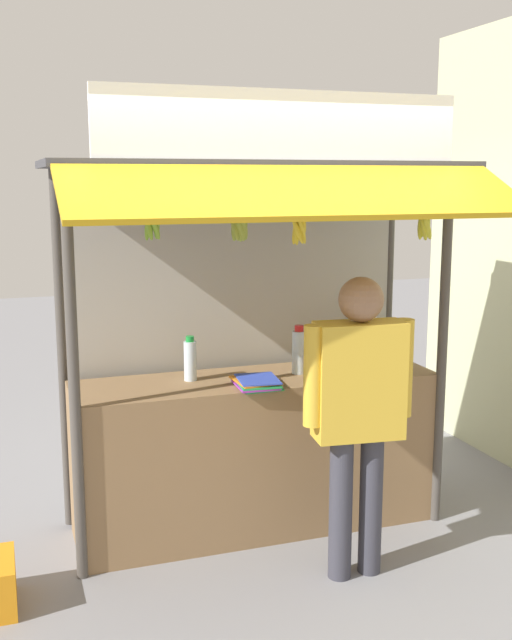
{
  "coord_description": "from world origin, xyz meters",
  "views": [
    {
      "loc": [
        -1.43,
        -4.18,
        2.12
      ],
      "look_at": [
        0.0,
        0.0,
        1.29
      ],
      "focal_mm": 42.88,
      "sensor_mm": 36.0,
      "label": 1
    }
  ],
  "objects_px": {
    "water_bottle_left": "(190,360)",
    "water_bottle_back_right": "(372,338)",
    "water_bottle_mid_right": "(396,340)",
    "magazine_stack_mid_left": "(257,383)",
    "vendor_person": "(358,400)",
    "magazine_stack_front_left": "(333,366)",
    "banana_bunch_inner_left": "(299,230)",
    "banana_bunch_inner_right": "(425,227)",
    "water_bottle_far_left": "(299,351)",
    "banana_bunch_leftmost": "(152,223)",
    "banana_bunch_rightmost": "(239,227)"
  },
  "relations": [
    {
      "from": "banana_bunch_inner_left",
      "to": "water_bottle_far_left",
      "type": "bearing_deg",
      "value": 66.89
    },
    {
      "from": "water_bottle_left",
      "to": "banana_bunch_leftmost",
      "type": "distance_m",
      "value": 0.99
    },
    {
      "from": "magazine_stack_front_left",
      "to": "banana_bunch_inner_right",
      "type": "xyz_separation_m",
      "value": [
        0.37,
        -0.38,
        0.87
      ]
    },
    {
      "from": "water_bottle_back_right",
      "to": "magazine_stack_mid_left",
      "type": "height_order",
      "value": "water_bottle_back_right"
    },
    {
      "from": "magazine_stack_mid_left",
      "to": "banana_bunch_rightmost",
      "type": "distance_m",
      "value": 0.94
    },
    {
      "from": "magazine_stack_mid_left",
      "to": "magazine_stack_front_left",
      "type": "height_order",
      "value": "magazine_stack_front_left"
    },
    {
      "from": "magazine_stack_mid_left",
      "to": "magazine_stack_front_left",
      "type": "distance_m",
      "value": 0.59
    },
    {
      "from": "water_bottle_far_left",
      "to": "banana_bunch_rightmost",
      "type": "distance_m",
      "value": 1.02
    },
    {
      "from": "water_bottle_left",
      "to": "water_bottle_mid_right",
      "type": "distance_m",
      "value": 1.42
    },
    {
      "from": "banana_bunch_leftmost",
      "to": "water_bottle_mid_right",
      "type": "bearing_deg",
      "value": 17.85
    },
    {
      "from": "banana_bunch_leftmost",
      "to": "banana_bunch_inner_left",
      "type": "height_order",
      "value": "same"
    },
    {
      "from": "banana_bunch_rightmost",
      "to": "banana_bunch_inner_right",
      "type": "bearing_deg",
      "value": -0.03
    },
    {
      "from": "water_bottle_mid_right",
      "to": "vendor_person",
      "type": "relative_size",
      "value": 0.16
    },
    {
      "from": "magazine_stack_mid_left",
      "to": "banana_bunch_inner_left",
      "type": "distance_m",
      "value": 0.92
    },
    {
      "from": "banana_bunch_inner_left",
      "to": "banana_bunch_inner_right",
      "type": "bearing_deg",
      "value": 0.18
    },
    {
      "from": "magazine_stack_front_left",
      "to": "banana_bunch_leftmost",
      "type": "distance_m",
      "value": 1.55
    },
    {
      "from": "magazine_stack_mid_left",
      "to": "banana_bunch_leftmost",
      "type": "xyz_separation_m",
      "value": [
        -0.62,
        -0.2,
        0.93
      ]
    },
    {
      "from": "water_bottle_far_left",
      "to": "banana_bunch_leftmost",
      "type": "height_order",
      "value": "banana_bunch_leftmost"
    },
    {
      "from": "magazine_stack_mid_left",
      "to": "vendor_person",
      "type": "xyz_separation_m",
      "value": [
        0.37,
        -0.54,
        0.01
      ]
    },
    {
      "from": "water_bottle_mid_right",
      "to": "vendor_person",
      "type": "xyz_separation_m",
      "value": [
        -0.72,
        -0.9,
        -0.09
      ]
    },
    {
      "from": "banana_bunch_inner_left",
      "to": "vendor_person",
      "type": "bearing_deg",
      "value": -59.05
    },
    {
      "from": "banana_bunch_leftmost",
      "to": "vendor_person",
      "type": "bearing_deg",
      "value": -19.11
    },
    {
      "from": "water_bottle_left",
      "to": "water_bottle_mid_right",
      "type": "height_order",
      "value": "water_bottle_mid_right"
    },
    {
      "from": "magazine_stack_front_left",
      "to": "banana_bunch_inner_left",
      "type": "height_order",
      "value": "banana_bunch_inner_left"
    },
    {
      "from": "water_bottle_mid_right",
      "to": "banana_bunch_inner_right",
      "type": "height_order",
      "value": "banana_bunch_inner_right"
    },
    {
      "from": "banana_bunch_rightmost",
      "to": "vendor_person",
      "type": "relative_size",
      "value": 0.18
    },
    {
      "from": "water_bottle_left",
      "to": "magazine_stack_front_left",
      "type": "height_order",
      "value": "water_bottle_left"
    },
    {
      "from": "water_bottle_left",
      "to": "banana_bunch_leftmost",
      "type": "relative_size",
      "value": 0.99
    },
    {
      "from": "water_bottle_left",
      "to": "water_bottle_back_right",
      "type": "xyz_separation_m",
      "value": [
        1.28,
        0.16,
        0.01
      ]
    },
    {
      "from": "water_bottle_back_right",
      "to": "vendor_person",
      "type": "xyz_separation_m",
      "value": [
        -0.58,
        -0.97,
        -0.1
      ]
    },
    {
      "from": "water_bottle_left",
      "to": "banana_bunch_inner_left",
      "type": "relative_size",
      "value": 0.85
    },
    {
      "from": "water_bottle_far_left",
      "to": "vendor_person",
      "type": "distance_m",
      "value": 0.76
    },
    {
      "from": "water_bottle_left",
      "to": "banana_bunch_inner_left",
      "type": "height_order",
      "value": "banana_bunch_inner_left"
    },
    {
      "from": "water_bottle_left",
      "to": "magazine_stack_mid_left",
      "type": "relative_size",
      "value": 0.9
    },
    {
      "from": "banana_bunch_inner_right",
      "to": "water_bottle_far_left",
      "type": "bearing_deg",
      "value": 145.7
    },
    {
      "from": "magazine_stack_front_left",
      "to": "banana_bunch_rightmost",
      "type": "xyz_separation_m",
      "value": [
        -0.73,
        -0.38,
        0.89
      ]
    },
    {
      "from": "banana_bunch_inner_right",
      "to": "magazine_stack_mid_left",
      "type": "bearing_deg",
      "value": 168.15
    },
    {
      "from": "water_bottle_left",
      "to": "banana_bunch_rightmost",
      "type": "height_order",
      "value": "banana_bunch_rightmost"
    },
    {
      "from": "magazine_stack_mid_left",
      "to": "banana_bunch_inner_left",
      "type": "xyz_separation_m",
      "value": [
        0.17,
        -0.2,
        0.88
      ]
    },
    {
      "from": "water_bottle_left",
      "to": "banana_bunch_inner_left",
      "type": "bearing_deg",
      "value": -43.26
    },
    {
      "from": "banana_bunch_inner_left",
      "to": "magazine_stack_front_left",
      "type": "bearing_deg",
      "value": 44.23
    },
    {
      "from": "banana_bunch_rightmost",
      "to": "water_bottle_mid_right",
      "type": "bearing_deg",
      "value": 23.69
    },
    {
      "from": "water_bottle_back_right",
      "to": "banana_bunch_inner_right",
      "type": "xyz_separation_m",
      "value": [
        -0.02,
        -0.62,
        0.77
      ]
    },
    {
      "from": "banana_bunch_inner_right",
      "to": "banana_bunch_rightmost",
      "type": "xyz_separation_m",
      "value": [
        -1.1,
        0.0,
        0.02
      ]
    },
    {
      "from": "banana_bunch_inner_right",
      "to": "vendor_person",
      "type": "bearing_deg",
      "value": -148.44
    },
    {
      "from": "banana_bunch_inner_right",
      "to": "vendor_person",
      "type": "relative_size",
      "value": 0.19
    },
    {
      "from": "banana_bunch_inner_right",
      "to": "vendor_person",
      "type": "distance_m",
      "value": 1.09
    },
    {
      "from": "water_bottle_left",
      "to": "magazine_stack_front_left",
      "type": "relative_size",
      "value": 1.0
    },
    {
      "from": "banana_bunch_inner_right",
      "to": "magazine_stack_front_left",
      "type": "bearing_deg",
      "value": 134.45
    },
    {
      "from": "banana_bunch_inner_left",
      "to": "water_bottle_left",
      "type": "bearing_deg",
      "value": 136.74
    }
  ]
}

